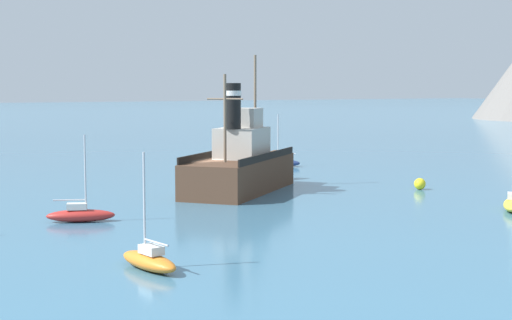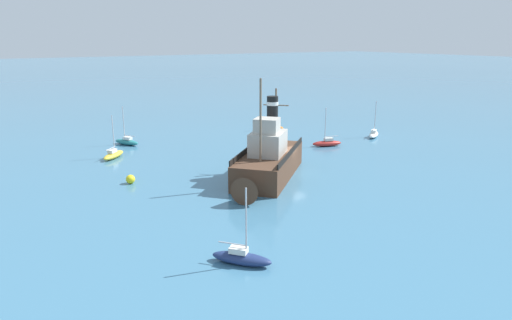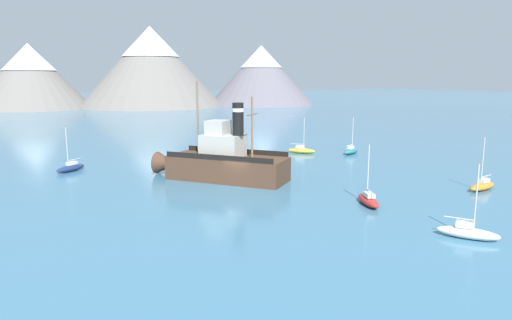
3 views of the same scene
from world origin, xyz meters
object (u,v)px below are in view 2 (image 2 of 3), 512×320
object	(u,v)px
old_tugboat	(268,160)
sailboat_navy	(241,257)
mooring_buoy	(130,179)
sailboat_red	(327,143)
sailboat_white	(374,134)
sailboat_yellow	(113,155)
sailboat_teal	(127,142)
sailboat_orange	(274,126)

from	to	relation	value
old_tugboat	sailboat_navy	bearing A→B (deg)	140.93
mooring_buoy	sailboat_red	bearing A→B (deg)	-86.24
sailboat_navy	mooring_buoy	xyz separation A→B (m)	(19.16, 0.76, -0.00)
sailboat_red	sailboat_white	size ratio (longest dim) A/B	1.00
sailboat_yellow	sailboat_navy	distance (m)	29.39
sailboat_yellow	sailboat_red	bearing A→B (deg)	-109.22
sailboat_teal	sailboat_orange	xyz separation A→B (m)	(-1.68, -21.75, 0.00)
sailboat_red	sailboat_teal	world-z (taller)	same
sailboat_red	sailboat_teal	distance (m)	25.55
sailboat_yellow	sailboat_navy	world-z (taller)	same
sailboat_yellow	mooring_buoy	distance (m)	10.30
sailboat_teal	sailboat_orange	bearing A→B (deg)	-94.41
old_tugboat	sailboat_navy	distance (m)	17.57
sailboat_navy	old_tugboat	bearing A→B (deg)	-39.07
old_tugboat	sailboat_orange	bearing A→B (deg)	-36.13
sailboat_red	sailboat_orange	bearing A→B (deg)	-2.77
sailboat_navy	sailboat_teal	bearing A→B (deg)	-6.23
sailboat_red	mooring_buoy	xyz separation A→B (m)	(-1.69, 25.73, -0.00)
mooring_buoy	sailboat_yellow	bearing A→B (deg)	-7.07
sailboat_yellow	sailboat_teal	bearing A→B (deg)	-29.78
sailboat_red	sailboat_orange	distance (m)	12.70
old_tugboat	sailboat_teal	bearing A→B (deg)	18.41
sailboat_red	sailboat_navy	xyz separation A→B (m)	(-20.85, 24.97, 0.00)
old_tugboat	sailboat_white	bearing A→B (deg)	-71.01
sailboat_red	sailboat_orange	xyz separation A→B (m)	(12.68, -0.61, 0.00)
sailboat_white	mooring_buoy	distance (m)	34.84
sailboat_white	mooring_buoy	xyz separation A→B (m)	(-2.34, 34.77, -0.00)
mooring_buoy	sailboat_orange	bearing A→B (deg)	-61.39
sailboat_teal	sailboat_navy	world-z (taller)	same
sailboat_red	sailboat_yellow	bearing A→B (deg)	70.78
old_tugboat	mooring_buoy	world-z (taller)	old_tugboat
sailboat_teal	sailboat_white	world-z (taller)	same
old_tugboat	sailboat_red	size ratio (longest dim) A/B	2.65
sailboat_yellow	sailboat_orange	xyz separation A→B (m)	(4.15, -25.08, 0.00)
old_tugboat	sailboat_orange	size ratio (longest dim) A/B	2.65
sailboat_teal	sailboat_white	bearing A→B (deg)	-114.44
sailboat_red	sailboat_teal	xyz separation A→B (m)	(14.36, 21.13, 0.00)
old_tugboat	mooring_buoy	distance (m)	13.12
old_tugboat	mooring_buoy	bearing A→B (deg)	64.74
sailboat_white	sailboat_teal	bearing A→B (deg)	65.56
sailboat_red	sailboat_navy	world-z (taller)	same
sailboat_teal	mooring_buoy	bearing A→B (deg)	164.00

